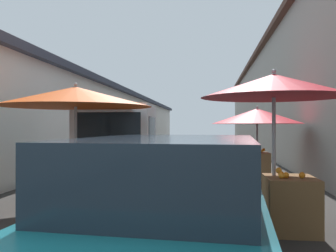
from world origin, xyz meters
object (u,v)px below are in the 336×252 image
object	(u,v)px
fruit_stall_near_left	(74,108)
fruit_stall_far_left	(277,111)
hatchback_car	(171,213)
delivery_truck	(122,146)
fruit_stall_mid_lane	(257,123)
vendor_by_crates	(84,150)
parked_scooter	(234,157)

from	to	relation	value
fruit_stall_near_left	fruit_stall_far_left	xyz separation A→B (m)	(-0.93, -3.56, -0.11)
hatchback_car	delivery_truck	bearing A→B (deg)	18.20
fruit_stall_near_left	delivery_truck	world-z (taller)	fruit_stall_near_left
fruit_stall_near_left	hatchback_car	world-z (taller)	fruit_stall_near_left
fruit_stall_mid_lane	fruit_stall_far_left	xyz separation A→B (m)	(-4.95, 0.31, 0.15)
fruit_stall_far_left	delivery_truck	bearing A→B (deg)	42.82
fruit_stall_far_left	delivery_truck	xyz separation A→B (m)	(3.55, 3.29, -0.76)
hatchback_car	fruit_stall_mid_lane	bearing A→B (deg)	-13.16
vendor_by_crates	parked_scooter	bearing A→B (deg)	-40.85
hatchback_car	delivery_truck	world-z (taller)	delivery_truck
fruit_stall_far_left	hatchback_car	size ratio (longest dim) A/B	0.60
fruit_stall_mid_lane	fruit_stall_near_left	size ratio (longest dim) A/B	0.89
parked_scooter	fruit_stall_mid_lane	bearing A→B (deg)	-169.53
fruit_stall_far_left	fruit_stall_near_left	bearing A→B (deg)	75.43
hatchback_car	parked_scooter	world-z (taller)	hatchback_car
hatchback_car	parked_scooter	distance (m)	9.93
fruit_stall_mid_lane	parked_scooter	distance (m)	2.94
fruit_stall_far_left	vendor_by_crates	world-z (taller)	fruit_stall_far_left
fruit_stall_near_left	vendor_by_crates	xyz separation A→B (m)	(2.10, 0.57, -0.93)
fruit_stall_mid_lane	fruit_stall_far_left	size ratio (longest dim) A/B	1.06
fruit_stall_far_left	parked_scooter	bearing A→B (deg)	1.37
hatchback_car	vendor_by_crates	world-z (taller)	vendor_by_crates
hatchback_car	vendor_by_crates	distance (m)	5.96
fruit_stall_mid_lane	hatchback_car	bearing A→B (deg)	166.84
vendor_by_crates	parked_scooter	xyz separation A→B (m)	(4.57, -3.95, -0.52)
delivery_truck	hatchback_car	bearing A→B (deg)	-161.80
fruit_stall_far_left	delivery_truck	world-z (taller)	fruit_stall_far_left
vendor_by_crates	fruit_stall_near_left	bearing A→B (deg)	-164.85
fruit_stall_near_left	vendor_by_crates	distance (m)	2.36
hatchback_car	fruit_stall_far_left	bearing A→B (deg)	-31.36
fruit_stall_near_left	vendor_by_crates	bearing A→B (deg)	15.15
delivery_truck	vendor_by_crates	xyz separation A→B (m)	(-0.52, 0.84, -0.07)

